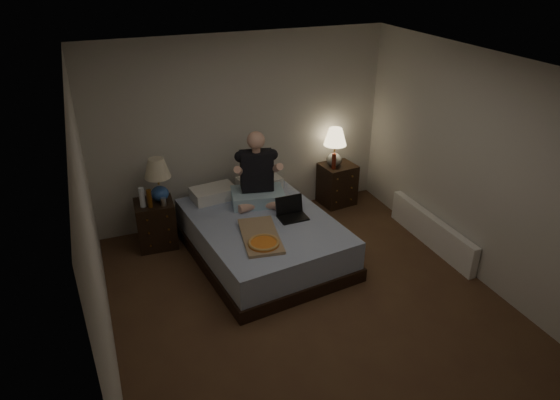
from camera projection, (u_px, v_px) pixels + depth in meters
name	position (u px, v px, depth m)	size (l,w,h in m)	color
floor	(311.00, 307.00, 5.31)	(4.00, 4.50, 0.00)	brown
ceiling	(320.00, 70.00, 4.16)	(4.00, 4.50, 0.00)	white
wall_back	(242.00, 130.00, 6.59)	(4.00, 2.50, 0.00)	silver
wall_front	(482.00, 370.00, 2.88)	(4.00, 2.50, 0.00)	silver
wall_left	(94.00, 245.00, 4.08)	(4.50, 2.50, 0.00)	silver
wall_right	(482.00, 171.00, 5.40)	(4.50, 2.50, 0.00)	silver
bed	(263.00, 238.00, 6.07)	(1.52, 2.03, 0.51)	#526DA5
nightstand_left	(156.00, 224.00, 6.27)	(0.47, 0.42, 0.61)	black
nightstand_right	(337.00, 184.00, 7.31)	(0.47, 0.42, 0.61)	black
lamp_left	(158.00, 180.00, 6.05)	(0.32, 0.32, 0.56)	#2A519C
lamp_right	(335.00, 147.00, 7.02)	(0.32, 0.32, 0.56)	gray
water_bottle	(142.00, 197.00, 5.98)	(0.07, 0.07, 0.25)	white
soda_can	(163.00, 202.00, 6.04)	(0.07, 0.07, 0.10)	beige
beer_bottle_left	(149.00, 199.00, 5.97)	(0.06, 0.06, 0.23)	#61370D
beer_bottle_right	(334.00, 161.00, 7.00)	(0.06, 0.06, 0.23)	#631B0E
person	(257.00, 169.00, 6.14)	(0.66, 0.52, 0.93)	black
laptop	(293.00, 210.00, 5.93)	(0.34, 0.28, 0.24)	black
pizza_box	(264.00, 244.00, 5.40)	(0.40, 0.76, 0.08)	tan
radiator	(431.00, 231.00, 6.31)	(0.10, 1.60, 0.40)	white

